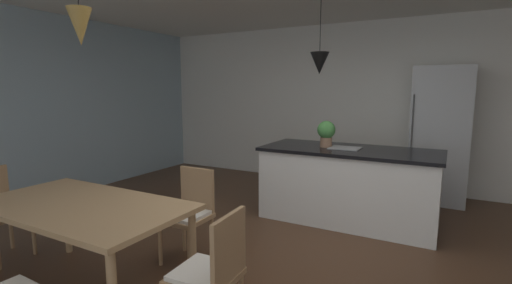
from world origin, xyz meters
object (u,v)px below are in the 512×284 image
Objects in this scene: chair_kitchen_end at (211,272)px; refrigerator at (440,135)px; potted_plant_on_island at (326,132)px; dining_table at (82,212)px; chair_far_right at (189,212)px; kitchen_island at (348,184)px.

chair_kitchen_end is 0.45× the size of refrigerator.
refrigerator is at bearing 48.89° from potted_plant_on_island.
chair_kitchen_end is at bearing 0.13° from dining_table.
refrigerator reaches higher than dining_table.
chair_far_right is (0.39, 0.83, -0.19)m from dining_table.
chair_far_right is 2.66× the size of potted_plant_on_island.
chair_far_right is 2.06m from kitchen_island.
kitchen_island is at bearing 61.08° from dining_table.
refrigerator is 1.87m from potted_plant_on_island.
kitchen_island is at bearing 59.40° from chair_far_right.
dining_table is 5.30× the size of potted_plant_on_island.
refrigerator is at bearing 56.51° from kitchen_island.
chair_far_right is at bearing 135.65° from chair_kitchen_end.
chair_kitchen_end reaches higher than dining_table.
potted_plant_on_island reaches higher than dining_table.
potted_plant_on_island reaches higher than kitchen_island.
kitchen_island is (1.05, 1.77, -0.01)m from chair_far_right.
potted_plant_on_island is at bearing 92.12° from chair_kitchen_end.
potted_plant_on_island is (0.75, 1.77, 0.61)m from chair_far_right.
refrigerator reaches higher than kitchen_island.
refrigerator is (2.37, 4.01, 0.30)m from dining_table.
dining_table is 0.90× the size of refrigerator.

